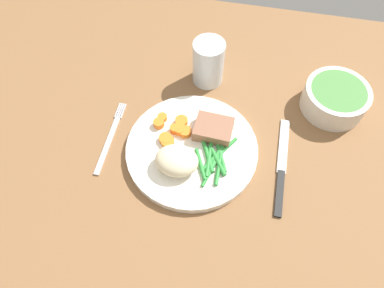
{
  "coord_description": "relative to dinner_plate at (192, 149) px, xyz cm",
  "views": [
    {
      "loc": [
        8.58,
        -33.23,
        60.48
      ],
      "look_at": [
        1.84,
        0.13,
        4.6
      ],
      "focal_mm": 33.33,
      "sensor_mm": 36.0,
      "label": 1
    }
  ],
  "objects": [
    {
      "name": "meat_portion",
      "position": [
        3.33,
        3.88,
        2.03
      ],
      "size": [
        7.31,
        5.92,
        2.46
      ],
      "primitive_type": "cube",
      "rotation": [
        0.0,
        0.0,
        -0.05
      ],
      "color": "#936047",
      "rests_on": "dinner_plate"
    },
    {
      "name": "water_glass",
      "position": [
        -0.31,
        18.48,
        3.48
      ],
      "size": [
        6.49,
        6.49,
        9.81
      ],
      "color": "silver",
      "rests_on": "dining_table"
    },
    {
      "name": "knife",
      "position": [
        16.91,
        -0.29,
        -0.6
      ],
      "size": [
        1.7,
        20.5,
        0.64
      ],
      "rotation": [
        0.0,
        0.0,
        -0.06
      ],
      "color": "black",
      "rests_on": "dining_table"
    },
    {
      "name": "dinner_plate",
      "position": [
        0.0,
        0.0,
        0.0
      ],
      "size": [
        24.66,
        24.66,
        1.6
      ],
      "primitive_type": "cylinder",
      "color": "white",
      "rests_on": "dining_table"
    },
    {
      "name": "dining_table",
      "position": [
        -1.84,
        -0.13,
        -1.8
      ],
      "size": [
        120.0,
        90.0,
        2.0
      ],
      "color": "brown",
      "rests_on": "ground"
    },
    {
      "name": "mashed_potatoes",
      "position": [
        -2.22,
        -4.44,
        2.75
      ],
      "size": [
        7.72,
        6.31,
        3.91
      ],
      "primitive_type": "ellipsoid",
      "color": "beige",
      "rests_on": "dinner_plate"
    },
    {
      "name": "green_beans",
      "position": [
        4.39,
        -2.19,
        1.18
      ],
      "size": [
        7.47,
        10.79,
        0.88
      ],
      "color": "#2D8C38",
      "rests_on": "dinner_plate"
    },
    {
      "name": "carrot_slices",
      "position": [
        -4.22,
        2.71,
        1.36
      ],
      "size": [
        7.76,
        7.2,
        1.28
      ],
      "color": "orange",
      "rests_on": "dinner_plate"
    },
    {
      "name": "fork",
      "position": [
        -16.12,
        -0.26,
        -0.6
      ],
      "size": [
        1.44,
        16.6,
        0.4
      ],
      "rotation": [
        0.0,
        0.0,
        0.0
      ],
      "color": "silver",
      "rests_on": "dining_table"
    },
    {
      "name": "salad_bowl",
      "position": [
        25.84,
        16.03,
        2.12
      ],
      "size": [
        12.72,
        12.72,
        5.19
      ],
      "color": "silver",
      "rests_on": "dining_table"
    }
  ]
}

